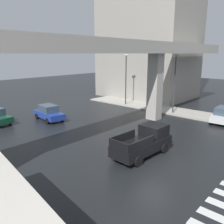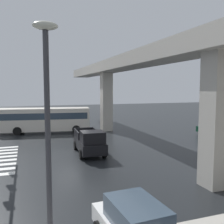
# 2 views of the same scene
# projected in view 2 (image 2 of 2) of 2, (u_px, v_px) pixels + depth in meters

# --- Properties ---
(ground_plane) EXTENTS (120.00, 120.00, 0.00)m
(ground_plane) POSITION_uv_depth(u_px,v_px,m) (72.00, 153.00, 21.16)
(ground_plane) COLOR black
(elevated_overpass) EXTENTS (50.46, 2.59, 8.56)m
(elevated_overpass) POSITION_uv_depth(u_px,v_px,m) (140.00, 66.00, 22.46)
(elevated_overpass) COLOR #ADA89E
(elevated_overpass) RESTS_ON ground
(pickup_truck) EXTENTS (5.19, 2.27, 2.08)m
(pickup_truck) POSITION_uv_depth(u_px,v_px,m) (90.00, 142.00, 20.71)
(pickup_truck) COLOR black
(pickup_truck) RESTS_ON ground
(city_bus) EXTENTS (4.03, 11.05, 2.99)m
(city_bus) POSITION_uv_depth(u_px,v_px,m) (45.00, 119.00, 30.73)
(city_bus) COLOR beige
(city_bus) RESTS_ON ground
(sedan_dark_green) EXTENTS (2.47, 4.53, 1.72)m
(sedan_dark_green) POSITION_uv_depth(u_px,v_px,m) (215.00, 127.00, 30.04)
(sedan_dark_green) COLOR #14472D
(sedan_dark_green) RESTS_ON ground
(street_lamp_near_corner) EXTENTS (0.44, 0.70, 7.24)m
(street_lamp_near_corner) POSITION_uv_depth(u_px,v_px,m) (47.00, 119.00, 7.13)
(street_lamp_near_corner) COLOR #38383D
(street_lamp_near_corner) RESTS_ON ground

